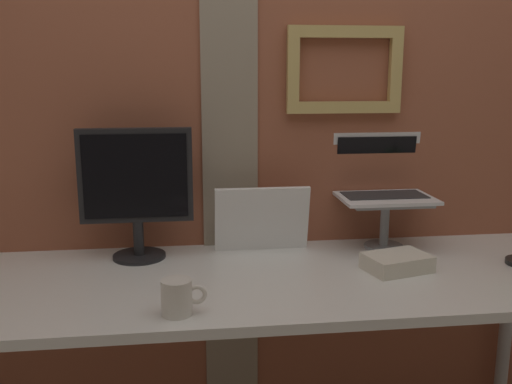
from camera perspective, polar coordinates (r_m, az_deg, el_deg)
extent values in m
cube|color=#9E563D|center=(2.12, 1.39, 8.79)|extent=(3.25, 0.12, 2.48)
cube|color=gray|center=(2.04, -2.66, 8.65)|extent=(0.20, 0.01, 2.48)
cube|color=tan|center=(2.10, 8.97, 15.53)|extent=(0.42, 0.03, 0.04)
cube|color=tan|center=(2.10, 8.73, 8.36)|extent=(0.42, 0.03, 0.04)
cube|color=tan|center=(2.05, 3.71, 12.06)|extent=(0.04, 0.03, 0.22)
cube|color=tan|center=(2.15, 13.74, 11.74)|extent=(0.04, 0.03, 0.22)
cube|color=white|center=(1.82, 0.40, -8.86)|extent=(2.19, 0.71, 0.03)
cylinder|color=#B2B2B7|center=(2.55, 23.67, -12.35)|extent=(0.05, 0.05, 0.70)
cylinder|color=black|center=(2.02, -11.56, -6.27)|extent=(0.18, 0.18, 0.01)
cylinder|color=black|center=(2.00, -11.64, -4.50)|extent=(0.04, 0.04, 0.12)
cube|color=black|center=(1.95, -11.91, 1.63)|extent=(0.38, 0.04, 0.32)
cube|color=black|center=(1.93, -11.96, 1.53)|extent=(0.34, 0.00, 0.28)
cylinder|color=gray|center=(2.14, 12.61, -5.31)|extent=(0.14, 0.14, 0.01)
cylinder|color=gray|center=(2.12, 12.71, -3.11)|extent=(0.03, 0.03, 0.16)
cube|color=gray|center=(2.10, 12.82, -0.89)|extent=(0.28, 0.22, 0.01)
cube|color=white|center=(2.09, 12.83, -0.59)|extent=(0.33, 0.23, 0.01)
cube|color=#2D2D30|center=(2.11, 12.67, -0.28)|extent=(0.29, 0.14, 0.00)
cube|color=white|center=(2.19, 11.80, 3.08)|extent=(0.33, 0.03, 0.22)
cube|color=black|center=(2.19, 11.86, 3.03)|extent=(0.30, 0.03, 0.19)
cube|color=white|center=(2.03, 0.60, -2.72)|extent=(0.33, 0.06, 0.24)
cylinder|color=silver|center=(1.54, -7.93, -10.36)|extent=(0.08, 0.08, 0.10)
torus|color=silver|center=(1.54, -5.94, -10.14)|extent=(0.05, 0.01, 0.05)
cube|color=silver|center=(1.91, 13.90, -6.84)|extent=(0.23, 0.19, 0.05)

